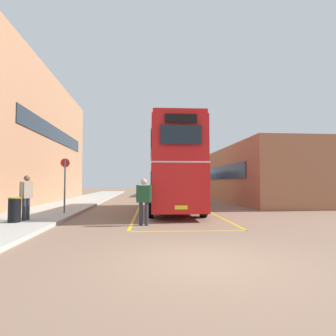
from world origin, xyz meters
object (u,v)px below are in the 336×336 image
object	(u,v)px
single_deck_bus	(170,183)
pedestrian_boarding	(144,198)
pedestrian_waiting_near	(26,194)
double_decker_bus	(172,167)
bus_stop_sign	(65,180)
litter_bin	(15,210)

from	to	relation	value
single_deck_bus	pedestrian_boarding	xyz separation A→B (m)	(-3.45, -26.08, -0.59)
pedestrian_waiting_near	double_decker_bus	bearing A→B (deg)	35.37
double_decker_bus	bus_stop_sign	bearing A→B (deg)	-161.62
double_decker_bus	pedestrian_waiting_near	world-z (taller)	double_decker_bus
double_decker_bus	pedestrian_waiting_near	distance (m)	7.87
double_decker_bus	pedestrian_waiting_near	size ratio (longest dim) A/B	5.48
litter_bin	bus_stop_sign	world-z (taller)	bus_stop_sign
single_deck_bus	litter_bin	bearing A→B (deg)	-107.86
pedestrian_boarding	bus_stop_sign	size ratio (longest dim) A/B	0.66
single_deck_bus	pedestrian_waiting_near	distance (m)	26.49
pedestrian_boarding	pedestrian_waiting_near	xyz separation A→B (m)	(-4.68, 0.87, 0.14)
double_decker_bus	pedestrian_boarding	world-z (taller)	double_decker_bus
double_decker_bus	bus_stop_sign	xyz separation A→B (m)	(-5.53, -1.84, -0.75)
double_decker_bus	single_deck_bus	world-z (taller)	double_decker_bus
litter_bin	pedestrian_waiting_near	bearing A→B (deg)	73.01
double_decker_bus	litter_bin	world-z (taller)	double_decker_bus
pedestrian_boarding	litter_bin	world-z (taller)	pedestrian_boarding
double_decker_bus	single_deck_bus	distance (m)	20.81
pedestrian_waiting_near	litter_bin	bearing A→B (deg)	-106.99
double_decker_bus	litter_bin	bearing A→B (deg)	-142.01
pedestrian_waiting_near	pedestrian_boarding	bearing A→B (deg)	-10.54
double_decker_bus	single_deck_bus	size ratio (longest dim) A/B	0.98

